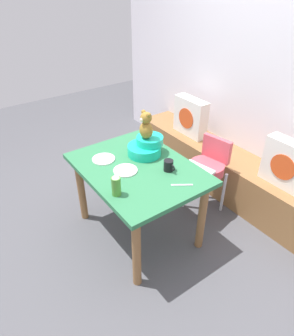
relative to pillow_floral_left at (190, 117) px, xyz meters
The scene contains 14 objects.
ground_plane 1.47m from the pillow_floral_left, 62.57° to the right, with size 8.00×8.00×0.00m, color #4C4C51.
back_wall 0.91m from the pillow_floral_left, 25.80° to the left, with size 4.40×0.10×2.60m, color silver.
window_bench 0.75m from the pillow_floral_left, ahead, with size 2.60×0.44×0.46m, color olive.
pillow_floral_left is the anchor object (origin of this frame).
pillow_floral_right 1.27m from the pillow_floral_left, ahead, with size 0.44×0.15×0.44m.
dining_table 1.31m from the pillow_floral_left, 62.57° to the right, with size 1.14×0.86×0.74m.
highchair 0.85m from the pillow_floral_left, 30.02° to the right, with size 0.37×0.49×0.79m.
infant_seat_teal 1.09m from the pillow_floral_left, 64.36° to the right, with size 0.30×0.33×0.16m.
teddy_bear 1.13m from the pillow_floral_left, 64.37° to the right, with size 0.13×0.12×0.25m.
ketchup_bottle 1.71m from the pillow_floral_left, 61.19° to the right, with size 0.07×0.07×0.18m.
coffee_mug 1.27m from the pillow_floral_left, 50.89° to the right, with size 0.12×0.08×0.09m.
dinner_plate_near 1.38m from the pillow_floral_left, 75.96° to the right, with size 0.20×0.20×0.01m, color white.
dinner_plate_far 1.41m from the pillow_floral_left, 64.93° to the right, with size 0.20×0.20×0.01m, color white.
table_fork 1.45m from the pillow_floral_left, 45.19° to the right, with size 0.02×0.17×0.01m, color silver.
Camera 1 is at (1.80, -1.19, 2.15)m, focal length 32.63 mm.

